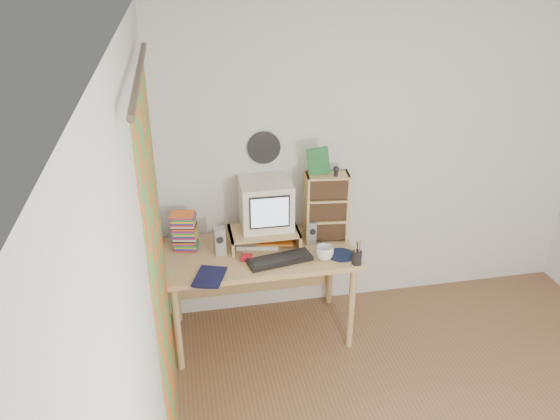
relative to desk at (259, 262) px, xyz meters
name	(u,v)px	position (x,y,z in m)	size (l,w,h in m)	color
ceiling	(554,25)	(1.03, -1.44, 1.88)	(3.50, 3.50, 0.00)	white
back_wall	(379,161)	(1.03, 0.31, 0.63)	(3.50, 3.50, 0.00)	silver
left_wall	(150,322)	(-0.72, -1.44, 0.63)	(3.50, 3.50, 0.00)	silver
curtain	(161,282)	(-0.68, -0.96, 0.53)	(2.20, 2.20, 0.00)	#D1571D
wall_disc	(264,148)	(0.10, 0.29, 0.81)	(0.25, 0.25, 0.02)	black
desk	(259,262)	(0.00, 0.00, 0.00)	(1.40, 0.70, 0.75)	tan
monitor_riser	(264,233)	(0.05, 0.04, 0.23)	(0.52, 0.30, 0.12)	tan
crt_monitor	(266,205)	(0.08, 0.09, 0.43)	(0.38, 0.38, 0.36)	silver
speaker_left	(220,241)	(-0.29, -0.04, 0.24)	(0.08, 0.08, 0.21)	#9D9EA2
speaker_right	(311,233)	(0.40, -0.02, 0.23)	(0.07, 0.07, 0.18)	#9D9EA2
keyboard	(280,260)	(0.12, -0.24, 0.15)	(0.46, 0.15, 0.03)	black
dvd_stack	(185,234)	(-0.53, 0.08, 0.25)	(0.17, 0.12, 0.24)	brown
cd_rack	(326,207)	(0.53, 0.04, 0.40)	(0.32, 0.17, 0.53)	tan
mug	(325,253)	(0.44, -0.26, 0.19)	(0.13, 0.13, 0.10)	white
diary	(196,274)	(-0.48, -0.33, 0.16)	(0.23, 0.18, 0.05)	#0F113A
mousepad	(341,255)	(0.58, -0.24, 0.14)	(0.21, 0.21, 0.00)	#101B36
pen_cup	(357,255)	(0.65, -0.37, 0.20)	(0.07, 0.07, 0.14)	black
papers	(264,240)	(0.05, 0.06, 0.16)	(0.31, 0.23, 0.04)	beige
red_box	(247,258)	(-0.11, -0.17, 0.16)	(0.08, 0.05, 0.04)	#B61326
game_box	(318,161)	(0.46, 0.06, 0.77)	(0.16, 0.03, 0.20)	#1B612D
webcam	(336,171)	(0.58, 0.00, 0.71)	(0.05, 0.05, 0.08)	black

